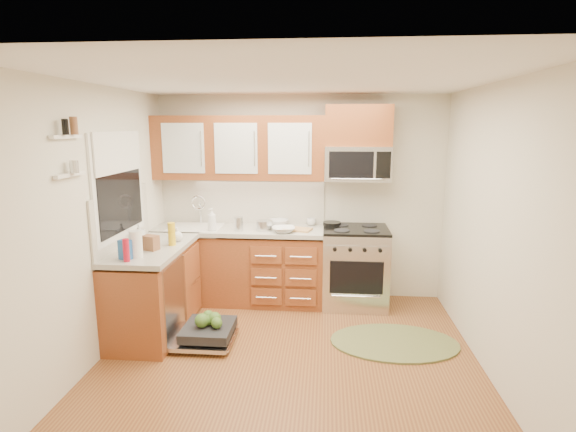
# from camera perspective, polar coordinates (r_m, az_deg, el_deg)

# --- Properties ---
(floor) EXTENTS (3.50, 3.50, 0.00)m
(floor) POSITION_cam_1_polar(r_m,az_deg,el_deg) (4.34, 0.00, -18.05)
(floor) COLOR brown
(floor) RESTS_ON ground
(ceiling) EXTENTS (3.50, 3.50, 0.00)m
(ceiling) POSITION_cam_1_polar(r_m,az_deg,el_deg) (3.80, 0.00, 16.92)
(ceiling) COLOR white
(ceiling) RESTS_ON ground
(wall_back) EXTENTS (3.50, 0.04, 2.50)m
(wall_back) POSITION_cam_1_polar(r_m,az_deg,el_deg) (5.60, 1.54, 2.31)
(wall_back) COLOR beige
(wall_back) RESTS_ON ground
(wall_front) EXTENTS (3.50, 0.04, 2.50)m
(wall_front) POSITION_cam_1_polar(r_m,az_deg,el_deg) (2.23, -3.95, -12.06)
(wall_front) COLOR beige
(wall_front) RESTS_ON ground
(wall_left) EXTENTS (0.04, 3.50, 2.50)m
(wall_left) POSITION_cam_1_polar(r_m,az_deg,el_deg) (4.39, -23.40, -1.18)
(wall_left) COLOR beige
(wall_left) RESTS_ON ground
(wall_right) EXTENTS (0.04, 3.50, 2.50)m
(wall_right) POSITION_cam_1_polar(r_m,az_deg,el_deg) (4.12, 25.03, -2.08)
(wall_right) COLOR beige
(wall_right) RESTS_ON ground
(base_cabinet_back) EXTENTS (2.05, 0.60, 0.85)m
(base_cabinet_back) POSITION_cam_1_polar(r_m,az_deg,el_deg) (5.59, -6.18, -6.47)
(base_cabinet_back) COLOR brown
(base_cabinet_back) RESTS_ON ground
(base_cabinet_left) EXTENTS (0.60, 1.25, 0.85)m
(base_cabinet_left) POSITION_cam_1_polar(r_m,az_deg,el_deg) (4.95, -16.65, -9.31)
(base_cabinet_left) COLOR brown
(base_cabinet_left) RESTS_ON ground
(countertop_back) EXTENTS (2.07, 0.64, 0.05)m
(countertop_back) POSITION_cam_1_polar(r_m,az_deg,el_deg) (5.45, -6.30, -1.75)
(countertop_back) COLOR #A8A399
(countertop_back) RESTS_ON base_cabinet_back
(countertop_left) EXTENTS (0.64, 1.27, 0.05)m
(countertop_left) POSITION_cam_1_polar(r_m,az_deg,el_deg) (4.80, -16.86, -4.00)
(countertop_left) COLOR #A8A399
(countertop_left) RESTS_ON base_cabinet_left
(backsplash_back) EXTENTS (2.05, 0.02, 0.57)m
(backsplash_back) POSITION_cam_1_polar(r_m,az_deg,el_deg) (5.68, -5.80, 1.97)
(backsplash_back) COLOR beige
(backsplash_back) RESTS_ON ground
(backsplash_left) EXTENTS (0.02, 1.25, 0.57)m
(backsplash_left) POSITION_cam_1_polar(r_m,az_deg,el_deg) (4.85, -20.31, -0.31)
(backsplash_left) COLOR beige
(backsplash_left) RESTS_ON ground
(upper_cabinets) EXTENTS (2.05, 0.35, 0.75)m
(upper_cabinets) POSITION_cam_1_polar(r_m,az_deg,el_deg) (5.45, -6.25, 8.61)
(upper_cabinets) COLOR brown
(upper_cabinets) RESTS_ON ground
(cabinet_over_mw) EXTENTS (0.76, 0.35, 0.47)m
(cabinet_over_mw) POSITION_cam_1_polar(r_m,az_deg,el_deg) (5.35, 8.91, 11.28)
(cabinet_over_mw) COLOR brown
(cabinet_over_mw) RESTS_ON ground
(range) EXTENTS (0.76, 0.64, 0.95)m
(range) POSITION_cam_1_polar(r_m,az_deg,el_deg) (5.47, 8.47, -6.39)
(range) COLOR silver
(range) RESTS_ON ground
(microwave) EXTENTS (0.76, 0.38, 0.40)m
(microwave) POSITION_cam_1_polar(r_m,az_deg,el_deg) (5.35, 8.78, 6.61)
(microwave) COLOR silver
(microwave) RESTS_ON ground
(sink) EXTENTS (0.62, 0.50, 0.26)m
(sink) POSITION_cam_1_polar(r_m,az_deg,el_deg) (5.58, -11.62, -2.66)
(sink) COLOR white
(sink) RESTS_ON ground
(dishwasher) EXTENTS (0.70, 0.60, 0.20)m
(dishwasher) POSITION_cam_1_polar(r_m,az_deg,el_deg) (4.70, -10.52, -14.46)
(dishwasher) COLOR silver
(dishwasher) RESTS_ON ground
(window) EXTENTS (0.03, 1.05, 1.05)m
(window) POSITION_cam_1_polar(r_m,az_deg,el_deg) (4.77, -20.72, 3.63)
(window) COLOR white
(window) RESTS_ON ground
(window_blind) EXTENTS (0.02, 0.96, 0.40)m
(window_blind) POSITION_cam_1_polar(r_m,az_deg,el_deg) (4.73, -20.73, 7.59)
(window_blind) COLOR white
(window_blind) RESTS_ON ground
(shelf_upper) EXTENTS (0.04, 0.40, 0.03)m
(shelf_upper) POSITION_cam_1_polar(r_m,az_deg,el_deg) (3.98, -26.31, 9.02)
(shelf_upper) COLOR white
(shelf_upper) RESTS_ON ground
(shelf_lower) EXTENTS (0.04, 0.40, 0.03)m
(shelf_lower) POSITION_cam_1_polar(r_m,az_deg,el_deg) (4.00, -25.94, 4.74)
(shelf_lower) COLOR white
(shelf_lower) RESTS_ON ground
(rug) EXTENTS (1.29, 0.85, 0.02)m
(rug) POSITION_cam_1_polar(r_m,az_deg,el_deg) (4.77, 13.34, -15.36)
(rug) COLOR olive
(rug) RESTS_ON ground
(skillet) EXTENTS (0.27, 0.27, 0.04)m
(skillet) POSITION_cam_1_polar(r_m,az_deg,el_deg) (5.45, 5.61, -0.98)
(skillet) COLOR black
(skillet) RESTS_ON range
(stock_pot) EXTENTS (0.26, 0.26, 0.12)m
(stock_pot) POSITION_cam_1_polar(r_m,az_deg,el_deg) (5.28, -3.03, -1.20)
(stock_pot) COLOR silver
(stock_pot) RESTS_ON countertop_back
(cutting_board) EXTENTS (0.36, 0.29, 0.02)m
(cutting_board) POSITION_cam_1_polar(r_m,az_deg,el_deg) (5.29, 1.24, -1.70)
(cutting_board) COLOR tan
(cutting_board) RESTS_ON countertop_back
(canister) EXTENTS (0.12, 0.12, 0.16)m
(canister) POSITION_cam_1_polar(r_m,az_deg,el_deg) (5.27, -6.26, -1.02)
(canister) COLOR silver
(canister) RESTS_ON countertop_back
(paper_towel_roll) EXTENTS (0.12, 0.12, 0.25)m
(paper_towel_roll) POSITION_cam_1_polar(r_m,az_deg,el_deg) (4.42, -18.74, -3.39)
(paper_towel_roll) COLOR white
(paper_towel_roll) RESTS_ON countertop_left
(mustard_bottle) EXTENTS (0.10, 0.10, 0.24)m
(mustard_bottle) POSITION_cam_1_polar(r_m,az_deg,el_deg) (4.76, -14.55, -2.23)
(mustard_bottle) COLOR gold
(mustard_bottle) RESTS_ON countertop_left
(red_bottle) EXTENTS (0.07, 0.07, 0.21)m
(red_bottle) POSITION_cam_1_polar(r_m,az_deg,el_deg) (4.31, -19.86, -4.12)
(red_bottle) COLOR #B10E26
(red_bottle) RESTS_ON countertop_left
(wooden_box) EXTENTS (0.17, 0.15, 0.15)m
(wooden_box) POSITION_cam_1_polar(r_m,az_deg,el_deg) (4.65, -17.04, -3.27)
(wooden_box) COLOR brown
(wooden_box) RESTS_ON countertop_left
(blue_carton) EXTENTS (0.13, 0.10, 0.18)m
(blue_carton) POSITION_cam_1_polar(r_m,az_deg,el_deg) (4.40, -19.98, -4.05)
(blue_carton) COLOR #21559E
(blue_carton) RESTS_ON countertop_left
(bowl_a) EXTENTS (0.30, 0.30, 0.06)m
(bowl_a) POSITION_cam_1_polar(r_m,az_deg,el_deg) (5.18, -0.57, -1.74)
(bowl_a) COLOR #999999
(bowl_a) RESTS_ON countertop_back
(bowl_b) EXTENTS (0.32, 0.32, 0.08)m
(bowl_b) POSITION_cam_1_polar(r_m,az_deg,el_deg) (5.52, -1.21, -0.84)
(bowl_b) COLOR #999999
(bowl_b) RESTS_ON countertop_back
(cup) EXTENTS (0.14, 0.14, 0.09)m
(cup) POSITION_cam_1_polar(r_m,az_deg,el_deg) (5.54, 2.99, -0.73)
(cup) COLOR #999999
(cup) RESTS_ON countertop_back
(soap_bottle_a) EXTENTS (0.14, 0.14, 0.27)m
(soap_bottle_a) POSITION_cam_1_polar(r_m,az_deg,el_deg) (5.30, -9.65, -0.46)
(soap_bottle_a) COLOR #999999
(soap_bottle_a) RESTS_ON countertop_back
(soap_bottle_b) EXTENTS (0.10, 0.10, 0.21)m
(soap_bottle_b) POSITION_cam_1_polar(r_m,az_deg,el_deg) (4.94, -18.40, -2.11)
(soap_bottle_b) COLOR #999999
(soap_bottle_b) RESTS_ON countertop_left
(soap_bottle_c) EXTENTS (0.12, 0.12, 0.15)m
(soap_bottle_c) POSITION_cam_1_polar(r_m,az_deg,el_deg) (4.91, -13.92, -2.28)
(soap_bottle_c) COLOR #999999
(soap_bottle_c) RESTS_ON countertop_left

